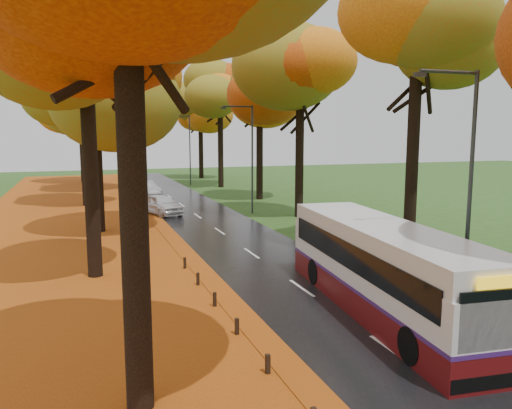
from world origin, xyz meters
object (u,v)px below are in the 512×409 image
streetlamp_mid (249,151)px  bus (384,267)px  car_silver (146,189)px  car_white (162,204)px  car_dark (138,186)px  streetlamp_near (465,173)px  streetlamp_far (188,144)px

streetlamp_mid → bus: 21.55m
bus → car_silver: bus is taller
bus → car_white: size_ratio=2.61×
bus → car_silver: size_ratio=2.52×
car_silver → car_dark: 4.18m
bus → car_white: 23.08m
streetlamp_near → streetlamp_mid: same height
streetlamp_near → bus: size_ratio=0.70×
bus → car_dark: 38.09m
car_white → streetlamp_far: bearing=54.8°
streetlamp_mid → car_silver: bearing=115.9°
streetlamp_near → car_white: streetlamp_near is taller
car_white → car_dark: (0.00, 15.14, -0.13)m
car_dark → car_silver: bearing=-79.7°
car_dark → car_white: bearing=-82.7°
streetlamp_mid → streetlamp_far: size_ratio=1.00×
streetlamp_mid → bus: streetlamp_mid is taller
streetlamp_far → car_silver: streetlamp_far is taller
car_silver → car_dark: bearing=79.1°
streetlamp_near → car_silver: (-6.08, 34.53, -3.93)m
streetlamp_far → streetlamp_near: bearing=-90.0°
streetlamp_far → car_white: 21.75m
streetlamp_near → car_silver: bearing=100.0°
car_silver → streetlamp_far: bearing=43.4°
car_silver → car_dark: (-0.22, 4.17, -0.13)m
streetlamp_near → car_white: size_ratio=1.83×
streetlamp_mid → streetlamp_far: (0.00, 22.00, 0.00)m
streetlamp_mid → car_white: 7.58m
streetlamp_near → streetlamp_far: size_ratio=1.00×
streetlamp_mid → car_dark: bearing=110.7°
car_white → car_silver: car_white is taller
streetlamp_near → car_white: (-6.30, 23.56, -3.93)m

